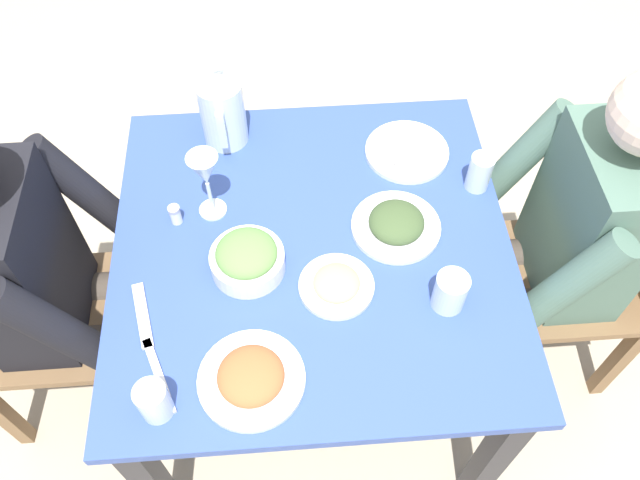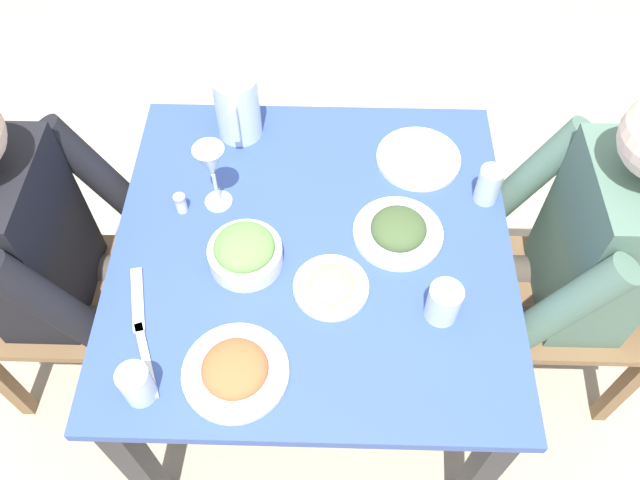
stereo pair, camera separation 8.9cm
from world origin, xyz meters
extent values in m
plane|color=tan|center=(0.00, 0.00, 0.00)|extent=(8.00, 8.00, 0.00)
cube|color=#334C99|center=(0.00, 0.00, 0.70)|extent=(0.97, 0.97, 0.03)
cube|color=#232328|center=(-0.43, -0.43, 0.34)|extent=(0.06, 0.06, 0.68)
cube|color=#232328|center=(0.43, -0.43, 0.34)|extent=(0.06, 0.06, 0.68)
cube|color=#232328|center=(-0.43, 0.43, 0.34)|extent=(0.06, 0.06, 0.68)
cube|color=#232328|center=(0.43, 0.43, 0.34)|extent=(0.06, 0.06, 0.68)
cube|color=brown|center=(-0.17, -0.91, 0.22)|extent=(0.04, 0.04, 0.43)
cube|color=brown|center=(0.17, -0.91, 0.22)|extent=(0.04, 0.04, 0.43)
cube|color=brown|center=(-0.17, -0.57, 0.22)|extent=(0.04, 0.04, 0.43)
cube|color=brown|center=(0.17, -0.57, 0.22)|extent=(0.04, 0.04, 0.43)
cube|color=brown|center=(0.00, -0.74, 0.44)|extent=(0.40, 0.40, 0.03)
cube|color=brown|center=(0.14, 0.91, 0.22)|extent=(0.04, 0.04, 0.43)
cube|color=brown|center=(-0.20, 0.91, 0.22)|extent=(0.04, 0.04, 0.43)
cube|color=brown|center=(0.14, 0.57, 0.22)|extent=(0.04, 0.04, 0.43)
cube|color=brown|center=(-0.20, 0.57, 0.22)|extent=(0.04, 0.04, 0.43)
cube|color=brown|center=(-0.03, 0.74, 0.44)|extent=(0.40, 0.40, 0.03)
cube|color=black|center=(0.00, -0.71, 0.71)|extent=(0.32, 0.20, 0.50)
cylinder|color=#473D33|center=(-0.09, -0.52, 0.43)|extent=(0.11, 0.38, 0.11)
cylinder|color=#473D33|center=(-0.09, -0.33, 0.23)|extent=(0.10, 0.10, 0.46)
cylinder|color=black|center=(-0.20, -0.57, 0.73)|extent=(0.08, 0.23, 0.37)
cylinder|color=#473D33|center=(0.08, -0.52, 0.43)|extent=(0.11, 0.38, 0.11)
cylinder|color=#473D33|center=(0.08, -0.33, 0.23)|extent=(0.10, 0.10, 0.46)
cylinder|color=black|center=(0.20, -0.57, 0.73)|extent=(0.08, 0.23, 0.37)
cube|color=#4C6B5B|center=(-0.03, 0.71, 0.71)|extent=(0.32, 0.20, 0.50)
cylinder|color=#473D33|center=(0.06, 0.52, 0.43)|extent=(0.11, 0.38, 0.11)
cylinder|color=#473D33|center=(0.06, 0.33, 0.23)|extent=(0.10, 0.10, 0.46)
cylinder|color=#4C6B5B|center=(0.17, 0.57, 0.73)|extent=(0.08, 0.23, 0.37)
cylinder|color=#473D33|center=(-0.11, 0.52, 0.43)|extent=(0.11, 0.38, 0.11)
cylinder|color=#473D33|center=(-0.11, 0.33, 0.23)|extent=(0.10, 0.10, 0.46)
cylinder|color=#4C6B5B|center=(-0.23, 0.57, 0.73)|extent=(0.08, 0.23, 0.37)
cylinder|color=silver|center=(-0.38, -0.21, 0.81)|extent=(0.12, 0.12, 0.19)
cube|color=silver|center=(-0.30, -0.21, 0.82)|extent=(0.02, 0.02, 0.11)
cube|color=silver|center=(-0.43, -0.21, 0.89)|extent=(0.04, 0.03, 0.02)
cylinder|color=white|center=(0.06, -0.16, 0.74)|extent=(0.18, 0.18, 0.05)
ellipsoid|color=#608E47|center=(0.06, -0.16, 0.78)|extent=(0.14, 0.14, 0.06)
cylinder|color=white|center=(0.13, 0.05, 0.72)|extent=(0.18, 0.18, 0.01)
ellipsoid|color=#E0C670|center=(0.13, 0.05, 0.74)|extent=(0.11, 0.11, 0.04)
cylinder|color=white|center=(-0.03, 0.21, 0.72)|extent=(0.22, 0.22, 0.01)
ellipsoid|color=#3D512D|center=(-0.03, 0.21, 0.74)|extent=(0.14, 0.14, 0.06)
cylinder|color=white|center=(-0.28, 0.28, 0.72)|extent=(0.23, 0.23, 0.01)
ellipsoid|color=white|center=(-0.28, 0.28, 0.74)|extent=(0.14, 0.14, 0.04)
cylinder|color=white|center=(0.34, -0.15, 0.72)|extent=(0.23, 0.23, 0.01)
ellipsoid|color=#CC5B33|center=(0.34, -0.15, 0.74)|extent=(0.14, 0.14, 0.05)
cylinder|color=silver|center=(0.18, 0.30, 0.76)|extent=(0.08, 0.08, 0.10)
cylinder|color=silver|center=(-0.16, 0.44, 0.77)|extent=(0.06, 0.06, 0.10)
cylinder|color=silver|center=(0.39, -0.34, 0.76)|extent=(0.07, 0.07, 0.10)
cylinder|color=silver|center=(-0.12, -0.24, 0.72)|extent=(0.07, 0.07, 0.01)
cylinder|color=silver|center=(-0.12, -0.24, 0.77)|extent=(0.01, 0.01, 0.10)
cone|color=silver|center=(-0.12, -0.24, 0.87)|extent=(0.08, 0.08, 0.09)
cylinder|color=white|center=(-0.10, -0.33, 0.74)|extent=(0.03, 0.03, 0.04)
cylinder|color=#B2B2B7|center=(-0.10, -0.33, 0.76)|extent=(0.03, 0.03, 0.01)
cube|color=silver|center=(0.17, -0.40, 0.72)|extent=(0.17, 0.06, 0.01)
cube|color=silver|center=(0.32, -0.35, 0.72)|extent=(0.18, 0.08, 0.01)
camera|label=1|loc=(0.89, -0.05, 1.98)|focal=35.61mm
camera|label=2|loc=(0.89, 0.04, 1.98)|focal=35.61mm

